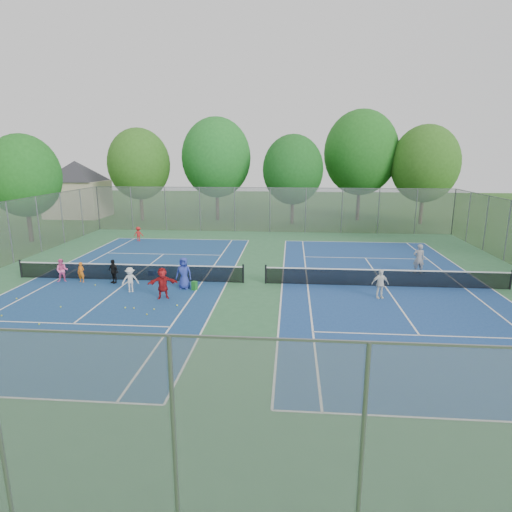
{
  "coord_description": "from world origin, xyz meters",
  "views": [
    {
      "loc": [
        1.95,
        -22.31,
        6.86
      ],
      "look_at": [
        0.0,
        1.0,
        1.3
      ],
      "focal_mm": 30.0,
      "sensor_mm": 36.0,
      "label": 1
    }
  ],
  "objects_px": {
    "ball_hopper": "(194,286)",
    "instructor": "(419,259)",
    "net_left": "(130,272)",
    "net_right": "(386,278)",
    "ball_crate": "(152,273)"
  },
  "relations": [
    {
      "from": "ball_hopper",
      "to": "instructor",
      "type": "bearing_deg",
      "value": 18.89
    },
    {
      "from": "net_left",
      "to": "net_right",
      "type": "bearing_deg",
      "value": 0.0
    },
    {
      "from": "net_right",
      "to": "ball_hopper",
      "type": "bearing_deg",
      "value": -171.6
    },
    {
      "from": "net_right",
      "to": "instructor",
      "type": "bearing_deg",
      "value": 48.56
    },
    {
      "from": "net_left",
      "to": "ball_hopper",
      "type": "distance_m",
      "value": 4.27
    },
    {
      "from": "ball_hopper",
      "to": "instructor",
      "type": "xyz_separation_m",
      "value": [
        12.46,
        4.26,
        0.66
      ]
    },
    {
      "from": "ball_crate",
      "to": "ball_hopper",
      "type": "relative_size",
      "value": 0.74
    },
    {
      "from": "net_right",
      "to": "ball_crate",
      "type": "xyz_separation_m",
      "value": [
        -13.09,
        1.12,
        -0.3
      ]
    },
    {
      "from": "net_right",
      "to": "ball_hopper",
      "type": "height_order",
      "value": "net_right"
    },
    {
      "from": "net_left",
      "to": "ball_crate",
      "type": "distance_m",
      "value": 1.48
    },
    {
      "from": "net_left",
      "to": "ball_hopper",
      "type": "xyz_separation_m",
      "value": [
        4.0,
        -1.48,
        -0.22
      ]
    },
    {
      "from": "ball_crate",
      "to": "instructor",
      "type": "relative_size",
      "value": 0.2
    },
    {
      "from": "net_right",
      "to": "ball_crate",
      "type": "height_order",
      "value": "net_right"
    },
    {
      "from": "ball_crate",
      "to": "instructor",
      "type": "bearing_deg",
      "value": 6.12
    },
    {
      "from": "net_left",
      "to": "ball_crate",
      "type": "height_order",
      "value": "net_left"
    }
  ]
}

